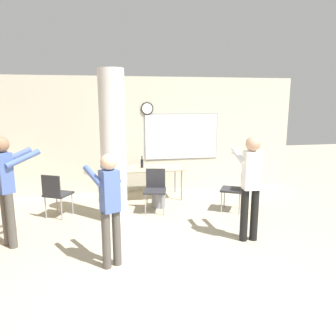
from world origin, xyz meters
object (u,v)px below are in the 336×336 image
at_px(chair_mid_room, 236,187).
at_px(bottle_on_table, 142,163).
at_px(chair_table_front, 155,187).
at_px(person_watching_back, 7,183).
at_px(person_playing_front, 109,201).
at_px(folding_table, 147,170).
at_px(person_playing_side, 250,180).
at_px(chair_near_pillar, 56,192).

bearing_deg(chair_mid_room, bottle_on_table, 143.56).
distance_m(chair_table_front, person_watching_back, 2.77).
height_order(chair_table_front, person_playing_front, person_playing_front).
bearing_deg(bottle_on_table, folding_table, -25.67).
height_order(folding_table, chair_mid_room, chair_mid_room).
relative_size(bottle_on_table, chair_table_front, 0.31).
height_order(folding_table, person_playing_side, person_playing_side).
height_order(person_watching_back, person_playing_side, person_watching_back).
distance_m(bottle_on_table, person_watching_back, 3.18).
height_order(folding_table, person_watching_back, person_watching_back).
bearing_deg(folding_table, person_watching_back, -138.51).
distance_m(chair_table_front, person_playing_side, 2.16).
distance_m(folding_table, person_playing_side, 2.96).
bearing_deg(bottle_on_table, person_playing_side, -62.01).
xyz_separation_m(folding_table, chair_mid_room, (1.67, -1.26, -0.17)).
bearing_deg(person_playing_front, chair_mid_room, 35.41).
height_order(bottle_on_table, chair_mid_room, bottle_on_table).
relative_size(bottle_on_table, person_watching_back, 0.16).
bearing_deg(chair_near_pillar, folding_table, 26.72).
bearing_deg(person_playing_front, person_playing_side, 11.46).
xyz_separation_m(folding_table, person_playing_side, (1.33, -2.63, 0.33)).
bearing_deg(chair_near_pillar, chair_table_front, -0.24).
bearing_deg(chair_table_front, person_playing_side, -52.70).
distance_m(bottle_on_table, chair_near_pillar, 2.07).
height_order(bottle_on_table, person_playing_side, person_playing_side).
bearing_deg(person_playing_front, person_watching_back, 147.97).
relative_size(folding_table, person_watching_back, 0.94).
bearing_deg(chair_mid_room, person_playing_front, -144.59).
height_order(bottle_on_table, chair_near_pillar, bottle_on_table).
bearing_deg(folding_table, chair_near_pillar, -153.28).
height_order(chair_table_front, chair_near_pillar, same).
xyz_separation_m(bottle_on_table, person_playing_front, (-0.80, -3.13, 0.10)).
bearing_deg(person_playing_side, folding_table, 116.76).
relative_size(chair_mid_room, person_playing_front, 0.55).
bearing_deg(chair_near_pillar, chair_mid_room, -4.97).
distance_m(chair_mid_room, chair_table_front, 1.65).
distance_m(bottle_on_table, chair_table_front, 1.06).
distance_m(person_watching_back, person_playing_front, 1.79).
xyz_separation_m(bottle_on_table, chair_mid_room, (1.77, -1.30, -0.32)).
relative_size(chair_mid_room, person_playing_side, 0.51).
bearing_deg(person_watching_back, person_playing_side, -7.59).
xyz_separation_m(chair_table_front, person_watching_back, (-2.46, -1.17, 0.50)).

